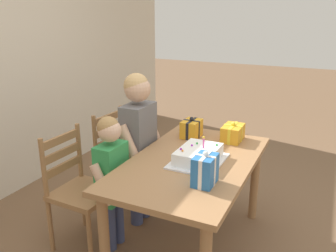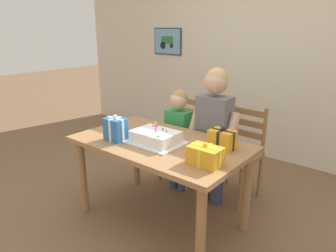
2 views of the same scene
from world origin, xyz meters
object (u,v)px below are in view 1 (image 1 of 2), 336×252
(birthday_cake, at_px, (198,156))
(child_older, at_px, (139,135))
(chair_left, at_px, (80,190))
(dining_table, at_px, (192,173))
(gift_box_red_large, at_px, (233,133))
(child_younger, at_px, (112,171))
(gift_box_corner_small, at_px, (205,170))
(gift_box_beside_cake, at_px, (191,129))
(chair_right, at_px, (123,160))

(birthday_cake, bearing_deg, child_older, 72.54)
(chair_left, bearing_deg, dining_table, -69.08)
(dining_table, xyz_separation_m, gift_box_red_large, (0.53, -0.15, 0.17))
(child_older, bearing_deg, child_younger, 179.92)
(chair_left, relative_size, child_older, 0.70)
(gift_box_corner_small, bearing_deg, gift_box_red_large, 3.92)
(child_younger, bearing_deg, child_older, -0.08)
(birthday_cake, height_order, child_younger, child_younger)
(birthday_cake, xyz_separation_m, chair_left, (-0.30, 0.85, -0.32))
(gift_box_red_large, distance_m, child_older, 0.78)
(birthday_cake, distance_m, child_older, 0.62)
(gift_box_red_large, relative_size, child_older, 0.18)
(birthday_cake, bearing_deg, gift_box_corner_small, -152.42)
(dining_table, distance_m, gift_box_red_large, 0.57)
(dining_table, bearing_deg, gift_box_beside_cake, 22.44)
(gift_box_corner_small, distance_m, chair_right, 1.23)
(child_older, bearing_deg, gift_box_red_large, -63.40)
(chair_right, height_order, child_younger, child_younger)
(chair_left, distance_m, chair_right, 0.61)
(gift_box_beside_cake, bearing_deg, dining_table, -157.56)
(birthday_cake, relative_size, gift_box_corner_small, 1.97)
(chair_right, relative_size, child_younger, 0.87)
(birthday_cake, bearing_deg, chair_left, 109.41)
(gift_box_red_large, xyz_separation_m, child_older, (-0.35, 0.69, -0.01))
(dining_table, distance_m, child_older, 0.59)
(birthday_cake, relative_size, child_younger, 0.41)
(gift_box_corner_small, bearing_deg, dining_table, 34.07)
(dining_table, bearing_deg, birthday_cake, -96.69)
(dining_table, relative_size, gift_box_beside_cake, 7.16)
(child_younger, bearing_deg, gift_box_beside_cake, -26.95)
(chair_left, bearing_deg, gift_box_corner_small, -90.17)
(child_older, height_order, child_younger, child_older)
(chair_left, bearing_deg, chair_right, -0.01)
(gift_box_red_large, relative_size, gift_box_corner_small, 1.05)
(gift_box_red_large, xyz_separation_m, chair_right, (-0.22, 0.95, -0.34))
(birthday_cake, bearing_deg, gift_box_red_large, -10.60)
(dining_table, xyz_separation_m, chair_left, (-0.30, 0.80, -0.17))
(gift_box_corner_small, distance_m, child_younger, 0.78)
(birthday_cake, relative_size, child_older, 0.34)
(gift_box_red_large, relative_size, chair_left, 0.26)
(chair_left, bearing_deg, gift_box_beside_cake, -38.10)
(dining_table, distance_m, gift_box_beside_cake, 0.53)
(dining_table, relative_size, gift_box_corner_small, 6.40)
(gift_box_red_large, bearing_deg, birthday_cake, 169.40)
(dining_table, bearing_deg, gift_box_red_large, -15.89)
(dining_table, distance_m, birthday_cake, 0.16)
(chair_right, bearing_deg, dining_table, -111.21)
(birthday_cake, bearing_deg, dining_table, 83.31)
(child_older, bearing_deg, birthday_cake, -107.46)
(chair_left, height_order, child_younger, child_younger)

